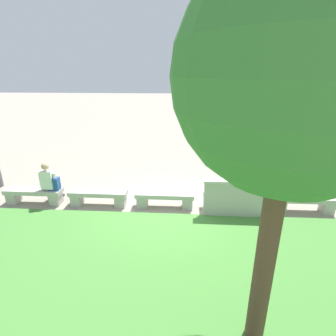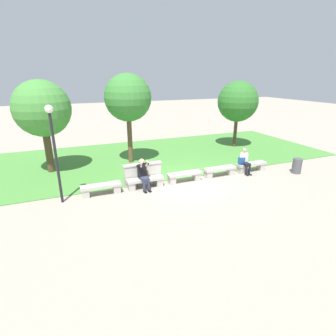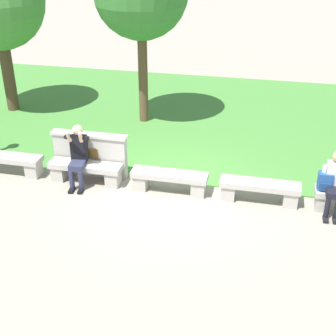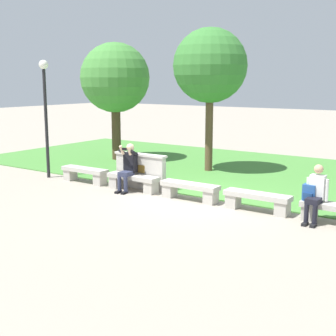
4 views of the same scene
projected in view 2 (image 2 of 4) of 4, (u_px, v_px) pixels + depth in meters
The scene contains 16 objects.
ground_plane at pixel (184, 182), 12.02m from camera, with size 80.00×80.00×0.00m, color gray.
grass_strip at pixel (153, 156), 15.84m from camera, with size 21.08×8.00×0.03m, color #478438.
bench_main at pixel (101, 188), 10.60m from camera, with size 1.61×0.40×0.45m.
bench_near at pixel (145, 182), 11.26m from camera, with size 1.61×0.40×0.45m.
bench_mid at pixel (185, 176), 11.92m from camera, with size 1.61×0.40×0.45m.
bench_far at pixel (220, 171), 12.58m from camera, with size 1.61×0.40×0.45m.
bench_end at pixel (251, 166), 13.24m from camera, with size 1.61×0.40×0.45m.
backrest_wall_with_plaque at pixel (143, 174), 11.48m from camera, with size 1.71×0.24×1.01m.
person_photographer at pixel (143, 173), 11.01m from camera, with size 0.50×0.75×1.32m.
person_distant at pixel (245, 160), 12.88m from camera, with size 0.48×0.67×1.26m.
backpack at pixel (242, 161), 12.89m from camera, with size 0.28×0.24×0.43m.
tree_behind_wall at pixel (238, 102), 17.00m from camera, with size 2.60×2.60×4.32m.
tree_left_background at pixel (42, 109), 12.21m from camera, with size 2.63×2.63×4.46m.
tree_right_background at pixel (128, 98), 13.54m from camera, with size 2.44×2.44×4.75m.
trash_bin at pixel (297, 166), 12.98m from camera, with size 0.44×0.44×0.75m, color #4C4C51.
lamp_post at pixel (54, 141), 9.28m from camera, with size 0.28×0.28×3.66m.
Camera 2 is at (-4.86, -10.04, 4.58)m, focal length 28.00 mm.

